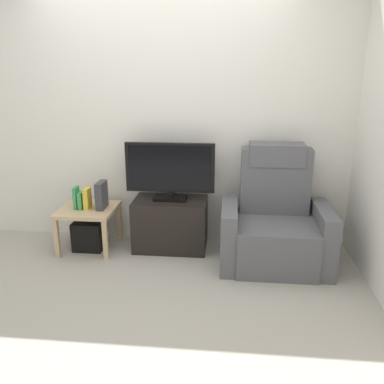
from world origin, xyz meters
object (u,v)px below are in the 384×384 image
(side_table, at_px, (88,214))
(book_middle, at_px, (81,200))
(television, at_px, (170,170))
(recliner_armchair, at_px, (275,224))
(book_rightmost, at_px, (87,199))
(book_leftmost, at_px, (76,198))
(subwoofer_box, at_px, (90,234))
(game_console, at_px, (102,195))
(tv_stand, at_px, (171,224))

(side_table, height_order, book_middle, book_middle)
(television, height_order, recliner_armchair, recliner_armchair)
(side_table, bearing_deg, book_rightmost, -62.94)
(book_leftmost, bearing_deg, subwoofer_box, 11.31)
(subwoofer_box, height_order, book_middle, book_middle)
(book_leftmost, height_order, game_console, game_console)
(subwoofer_box, bearing_deg, side_table, -26.57)
(tv_stand, relative_size, subwoofer_box, 2.47)
(book_leftmost, relative_size, book_middle, 1.29)
(tv_stand, height_order, subwoofer_box, tv_stand)
(recliner_armchair, bearing_deg, subwoofer_box, -175.38)
(television, distance_m, book_rightmost, 0.86)
(television, bearing_deg, game_console, -171.78)
(book_leftmost, height_order, book_rightmost, book_leftmost)
(television, xyz_separation_m, book_rightmost, (-0.80, -0.13, -0.28))
(recliner_armchair, xyz_separation_m, subwoofer_box, (-1.81, 0.11, -0.23))
(game_console, bearing_deg, side_table, -176.05)
(book_middle, xyz_separation_m, book_rightmost, (0.06, 0.00, 0.02))
(book_leftmost, xyz_separation_m, game_console, (0.24, 0.03, 0.02))
(tv_stand, relative_size, book_leftmost, 3.28)
(book_middle, height_order, game_console, game_console)
(tv_stand, relative_size, recliner_armchair, 0.66)
(recliner_armchair, bearing_deg, book_middle, -174.66)
(television, relative_size, recliner_armchair, 0.80)
(subwoofer_box, xyz_separation_m, book_middle, (-0.05, -0.02, 0.36))
(side_table, height_order, book_leftmost, book_leftmost)
(television, xyz_separation_m, book_middle, (-0.86, -0.13, -0.29))
(book_rightmost, distance_m, game_console, 0.14)
(television, height_order, book_leftmost, television)
(subwoofer_box, relative_size, game_console, 1.08)
(television, distance_m, recliner_armchair, 1.11)
(tv_stand, bearing_deg, book_rightmost, -172.38)
(recliner_armchair, distance_m, book_rightmost, 1.81)
(side_table, xyz_separation_m, book_rightmost, (0.01, -0.02, 0.17))
(book_middle, bearing_deg, book_rightmost, 0.00)
(book_middle, bearing_deg, side_table, 20.86)
(book_middle, bearing_deg, game_console, 8.64)
(book_leftmost, bearing_deg, recliner_armchair, -2.77)
(tv_stand, height_order, game_console, game_console)
(recliner_armchair, height_order, book_rightmost, recliner_armchair)
(book_middle, distance_m, game_console, 0.21)
(tv_stand, xyz_separation_m, book_leftmost, (-0.91, -0.11, 0.28))
(subwoofer_box, xyz_separation_m, book_rightmost, (0.01, -0.02, 0.38))
(book_middle, relative_size, book_rightmost, 0.82)
(game_console, bearing_deg, subwoofer_box, -176.05)
(book_rightmost, bearing_deg, television, 8.96)
(subwoofer_box, distance_m, game_console, 0.44)
(recliner_armchair, xyz_separation_m, game_console, (-1.67, 0.12, 0.19))
(recliner_armchair, height_order, book_middle, recliner_armchair)
(television, bearing_deg, recliner_armchair, -12.29)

